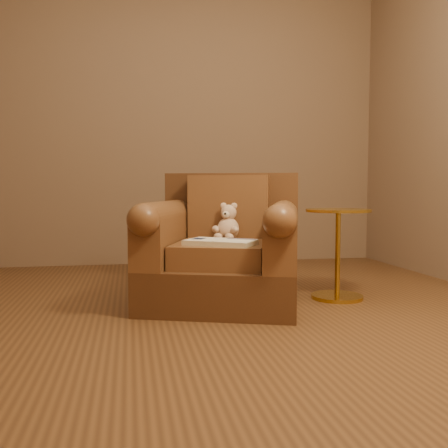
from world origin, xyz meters
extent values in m
plane|color=brown|center=(0.00, 0.00, 0.00)|extent=(4.00, 4.00, 0.00)
cube|color=#7E634D|center=(0.00, 2.00, 1.35)|extent=(4.00, 0.02, 2.70)
cube|color=#51311B|center=(0.20, 0.26, 0.12)|extent=(1.11, 1.08, 0.25)
cube|color=#51311B|center=(0.33, 0.62, 0.52)|extent=(0.86, 0.37, 0.55)
cube|color=brown|center=(0.19, 0.22, 0.31)|extent=(0.69, 0.75, 0.13)
cube|color=brown|center=(0.29, 0.51, 0.58)|extent=(0.53, 0.30, 0.40)
cube|color=brown|center=(-0.15, 0.34, 0.39)|extent=(0.41, 0.77, 0.28)
cube|color=brown|center=(0.52, 0.11, 0.39)|extent=(0.41, 0.77, 0.28)
cylinder|color=brown|center=(-0.15, 0.34, 0.53)|extent=(0.41, 0.77, 0.18)
cylinder|color=brown|center=(0.52, 0.11, 0.53)|extent=(0.41, 0.77, 0.18)
ellipsoid|color=beige|center=(0.26, 0.38, 0.44)|extent=(0.13, 0.12, 0.14)
sphere|color=beige|center=(0.26, 0.38, 0.54)|extent=(0.10, 0.10, 0.10)
ellipsoid|color=beige|center=(0.23, 0.40, 0.58)|extent=(0.04, 0.02, 0.04)
ellipsoid|color=beige|center=(0.29, 0.37, 0.58)|extent=(0.04, 0.02, 0.04)
ellipsoid|color=beige|center=(0.24, 0.34, 0.53)|extent=(0.05, 0.03, 0.04)
sphere|color=black|center=(0.23, 0.33, 0.54)|extent=(0.01, 0.01, 0.01)
ellipsoid|color=beige|center=(0.18, 0.36, 0.44)|extent=(0.04, 0.09, 0.04)
ellipsoid|color=beige|center=(0.28, 0.30, 0.44)|extent=(0.04, 0.09, 0.04)
ellipsoid|color=beige|center=(0.18, 0.32, 0.40)|extent=(0.05, 0.09, 0.04)
ellipsoid|color=beige|center=(0.25, 0.29, 0.40)|extent=(0.05, 0.09, 0.04)
cube|color=beige|center=(0.16, 0.08, 0.39)|extent=(0.44, 0.39, 0.03)
cube|color=white|center=(0.08, 0.13, 0.41)|extent=(0.28, 0.29, 0.00)
cube|color=white|center=(0.24, 0.03, 0.41)|extent=(0.28, 0.29, 0.00)
cube|color=beige|center=(0.16, 0.08, 0.41)|extent=(0.13, 0.19, 0.00)
cube|color=#0F1638|center=(0.04, 0.15, 0.41)|extent=(0.09, 0.10, 0.00)
cube|color=slate|center=(0.28, 0.09, 0.41)|extent=(0.17, 0.13, 0.00)
cylinder|color=gold|center=(0.94, 0.28, 0.01)|extent=(0.32, 0.32, 0.02)
cylinder|color=gold|center=(0.94, 0.28, 0.28)|extent=(0.03, 0.03, 0.52)
cylinder|color=gold|center=(0.94, 0.28, 0.56)|extent=(0.40, 0.40, 0.02)
cylinder|color=gold|center=(0.94, 0.28, 0.54)|extent=(0.03, 0.03, 0.02)
camera|label=1|loc=(-0.34, -2.63, 0.69)|focal=40.00mm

